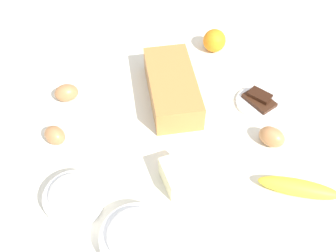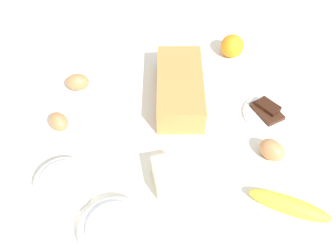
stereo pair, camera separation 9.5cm
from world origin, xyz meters
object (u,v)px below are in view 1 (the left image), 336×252
object	(u,v)px
orange_fruit	(214,41)
sugar_bowl	(136,237)
egg_near_butter	(55,135)
banana	(298,188)
egg_beside_bowl	(66,93)
butter_block	(177,176)
chocolate_plate	(259,101)
egg_loose	(272,137)
loaf_pan	(172,87)
flour_bowl	(73,197)

from	to	relation	value
orange_fruit	sugar_bowl	bearing A→B (deg)	140.99
orange_fruit	egg_near_butter	distance (m)	0.59
banana	egg_beside_bowl	world-z (taller)	egg_beside_bowl
butter_block	chocolate_plate	distance (m)	0.36
egg_loose	chocolate_plate	distance (m)	0.14
orange_fruit	egg_loose	size ratio (longest dim) A/B	1.07
banana	loaf_pan	bearing A→B (deg)	22.20
butter_block	egg_near_butter	distance (m)	0.34
orange_fruit	egg_loose	world-z (taller)	orange_fruit
flour_bowl	banana	distance (m)	0.53
loaf_pan	chocolate_plate	distance (m)	0.26
flour_bowl	banana	xyz separation A→B (m)	(-0.16, -0.50, -0.01)
egg_beside_bowl	egg_loose	distance (m)	0.59
egg_near_butter	egg_beside_bowl	size ratio (longest dim) A/B	0.89
loaf_pan	egg_near_butter	bearing A→B (deg)	108.65
banana	egg_loose	xyz separation A→B (m)	(0.15, -0.02, 0.01)
sugar_bowl	orange_fruit	bearing A→B (deg)	-39.01
sugar_bowl	butter_block	distance (m)	0.18
orange_fruit	chocolate_plate	xyz separation A→B (m)	(-0.27, -0.02, -0.03)
orange_fruit	butter_block	size ratio (longest dim) A/B	0.83
orange_fruit	egg_near_butter	bearing A→B (deg)	109.74
butter_block	chocolate_plate	world-z (taller)	butter_block
butter_block	egg_beside_bowl	size ratio (longest dim) A/B	1.32
sugar_bowl	flour_bowl	bearing A→B (deg)	36.61
sugar_bowl	egg_near_butter	world-z (taller)	sugar_bowl
loaf_pan	sugar_bowl	bearing A→B (deg)	160.55
egg_loose	chocolate_plate	world-z (taller)	egg_loose
egg_beside_bowl	chocolate_plate	xyz separation A→B (m)	(-0.22, -0.51, -0.02)
sugar_bowl	egg_beside_bowl	size ratio (longest dim) A/B	2.26
flour_bowl	banana	size ratio (longest dim) A/B	0.70
butter_block	egg_loose	distance (m)	0.28
loaf_pan	butter_block	xyz separation A→B (m)	(-0.28, 0.09, -0.01)
butter_block	loaf_pan	bearing A→B (deg)	-18.66
egg_beside_bowl	chocolate_plate	bearing A→B (deg)	-112.84
sugar_bowl	egg_beside_bowl	xyz separation A→B (m)	(0.49, 0.06, -0.01)
egg_beside_bowl	chocolate_plate	world-z (taller)	egg_beside_bowl
loaf_pan	butter_block	distance (m)	0.29
sugar_bowl	egg_loose	size ratio (longest dim) A/B	2.22
banana	chocolate_plate	distance (m)	0.29
sugar_bowl	loaf_pan	bearing A→B (deg)	-30.84
orange_fruit	chocolate_plate	world-z (taller)	orange_fruit
orange_fruit	egg_loose	xyz separation A→B (m)	(-0.41, 0.03, -0.01)
banana	egg_near_butter	bearing A→B (deg)	54.95
orange_fruit	chocolate_plate	bearing A→B (deg)	-176.56
loaf_pan	banana	bearing A→B (deg)	-146.41
loaf_pan	butter_block	world-z (taller)	loaf_pan
flour_bowl	egg_near_butter	size ratio (longest dim) A/B	2.19
flour_bowl	egg_loose	distance (m)	0.52
loaf_pan	sugar_bowl	size ratio (longest dim) A/B	1.94
loaf_pan	egg_near_butter	xyz separation A→B (m)	(-0.04, 0.35, -0.02)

